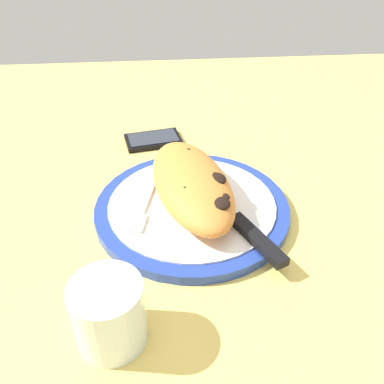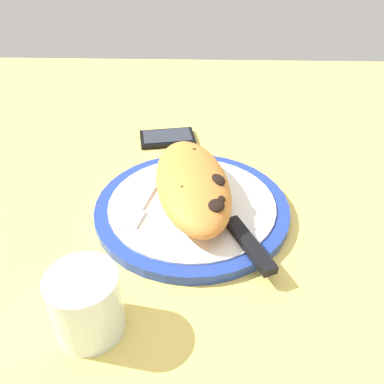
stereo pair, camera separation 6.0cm
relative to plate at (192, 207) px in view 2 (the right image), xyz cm
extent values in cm
cube|color=#EACC60|center=(0.00, 0.00, -2.39)|extent=(150.00, 150.00, 3.00)
cylinder|color=#233D99|center=(0.00, 0.00, -0.12)|extent=(30.22, 30.22, 1.55)
cylinder|color=white|center=(0.00, 0.00, 0.81)|extent=(25.96, 25.96, 0.30)
ellipsoid|color=orange|center=(-0.96, 0.34, 3.88)|extent=(26.28, 15.40, 5.83)
ellipsoid|color=black|center=(-6.99, -0.13, 6.02)|extent=(2.22, 1.96, 0.66)
ellipsoid|color=black|center=(6.60, 3.28, 5.64)|extent=(3.58, 3.47, 1.00)
ellipsoid|color=black|center=(5.26, 4.03, 5.62)|extent=(2.17, 2.02, 0.61)
ellipsoid|color=black|center=(3.10, -0.82, 6.07)|extent=(2.83, 2.81, 0.75)
ellipsoid|color=black|center=(1.05, 3.58, 5.94)|extent=(3.82, 3.54, 1.08)
cube|color=silver|center=(-3.99, -6.30, 1.16)|extent=(13.17, 3.94, 0.40)
cube|color=silver|center=(4.44, -8.29, 1.16)|extent=(4.40, 3.06, 0.40)
cube|color=silver|center=(-1.86, 2.68, 1.16)|extent=(13.94, 7.56, 0.40)
cube|color=black|center=(9.76, 8.03, 1.56)|extent=(10.81, 6.41, 1.20)
cube|color=black|center=(-23.19, -5.81, -0.39)|extent=(8.54, 12.05, 1.00)
cube|color=#2D333D|center=(-23.19, -5.81, 0.19)|extent=(7.32, 10.56, 0.16)
cylinder|color=silver|center=(21.43, -10.86, 3.22)|extent=(7.89, 7.89, 8.23)
cylinder|color=silver|center=(21.43, -10.86, 0.75)|extent=(7.26, 7.26, 2.89)
camera|label=1|loc=(48.65, -4.47, 38.67)|focal=37.16mm
camera|label=2|loc=(48.83, 1.57, 38.67)|focal=37.16mm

